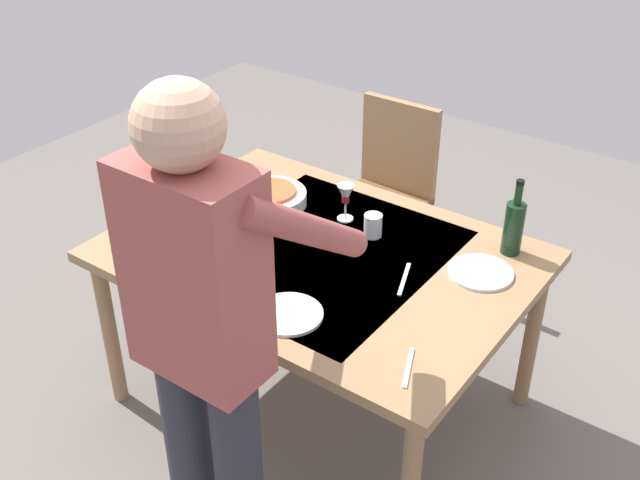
{
  "coord_description": "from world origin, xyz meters",
  "views": [
    {
      "loc": [
        -1.39,
        1.93,
        2.27
      ],
      "look_at": [
        0.0,
        0.0,
        0.78
      ],
      "focal_mm": 43.39,
      "sensor_mm": 36.0,
      "label": 1
    }
  ],
  "objects_px": {
    "dinner_plate_near": "(288,314)",
    "dinner_plate_far": "(481,272)",
    "serving_bowl_pasta": "(270,197)",
    "person_server": "(206,337)",
    "water_cup_near_right": "(373,225)",
    "chair_near": "(387,184)",
    "wine_glass_right": "(213,246)",
    "wine_bottle": "(514,226)",
    "wine_glass_left": "(346,196)",
    "dining_table": "(320,266)",
    "side_bowl_salad": "(166,215)",
    "water_cup_near_left": "(243,233)"
  },
  "relations": [
    {
      "from": "chair_near",
      "to": "wine_bottle",
      "type": "distance_m",
      "value": 1.03
    },
    {
      "from": "wine_glass_left",
      "to": "wine_glass_right",
      "type": "relative_size",
      "value": 1.0
    },
    {
      "from": "wine_glass_right",
      "to": "water_cup_near_left",
      "type": "distance_m",
      "value": 0.21
    },
    {
      "from": "water_cup_near_right",
      "to": "dinner_plate_near",
      "type": "relative_size",
      "value": 0.39
    },
    {
      "from": "wine_glass_right",
      "to": "dinner_plate_far",
      "type": "relative_size",
      "value": 0.66
    },
    {
      "from": "dining_table",
      "to": "side_bowl_salad",
      "type": "height_order",
      "value": "side_bowl_salad"
    },
    {
      "from": "wine_glass_left",
      "to": "side_bowl_salad",
      "type": "xyz_separation_m",
      "value": [
        0.55,
        0.43,
        -0.07
      ]
    },
    {
      "from": "chair_near",
      "to": "person_server",
      "type": "height_order",
      "value": "person_server"
    },
    {
      "from": "person_server",
      "to": "dinner_plate_near",
      "type": "distance_m",
      "value": 0.5
    },
    {
      "from": "dinner_plate_near",
      "to": "serving_bowl_pasta",
      "type": "bearing_deg",
      "value": -46.47
    },
    {
      "from": "person_server",
      "to": "wine_bottle",
      "type": "height_order",
      "value": "person_server"
    },
    {
      "from": "wine_glass_right",
      "to": "wine_bottle",
      "type": "bearing_deg",
      "value": -137.6
    },
    {
      "from": "water_cup_near_left",
      "to": "dinner_plate_near",
      "type": "distance_m",
      "value": 0.48
    },
    {
      "from": "dinner_plate_far",
      "to": "side_bowl_salad",
      "type": "bearing_deg",
      "value": 18.88
    },
    {
      "from": "wine_glass_left",
      "to": "dinner_plate_near",
      "type": "distance_m",
      "value": 0.66
    },
    {
      "from": "wine_bottle",
      "to": "serving_bowl_pasta",
      "type": "distance_m",
      "value": 0.97
    },
    {
      "from": "dining_table",
      "to": "water_cup_near_right",
      "type": "height_order",
      "value": "water_cup_near_right"
    },
    {
      "from": "chair_near",
      "to": "water_cup_near_right",
      "type": "xyz_separation_m",
      "value": [
        -0.37,
        0.72,
        0.25
      ]
    },
    {
      "from": "chair_near",
      "to": "serving_bowl_pasta",
      "type": "distance_m",
      "value": 0.8
    },
    {
      "from": "dining_table",
      "to": "person_server",
      "type": "relative_size",
      "value": 0.89
    },
    {
      "from": "person_server",
      "to": "water_cup_near_right",
      "type": "distance_m",
      "value": 1.04
    },
    {
      "from": "wine_bottle",
      "to": "wine_glass_right",
      "type": "bearing_deg",
      "value": 42.4
    },
    {
      "from": "serving_bowl_pasta",
      "to": "dinner_plate_near",
      "type": "relative_size",
      "value": 1.3
    },
    {
      "from": "person_server",
      "to": "serving_bowl_pasta",
      "type": "distance_m",
      "value": 1.15
    },
    {
      "from": "wine_bottle",
      "to": "side_bowl_salad",
      "type": "bearing_deg",
      "value": 26.5
    },
    {
      "from": "side_bowl_salad",
      "to": "wine_glass_right",
      "type": "bearing_deg",
      "value": 160.03
    },
    {
      "from": "person_server",
      "to": "wine_glass_left",
      "type": "distance_m",
      "value": 1.1
    },
    {
      "from": "wine_glass_left",
      "to": "person_server",
      "type": "bearing_deg",
      "value": 103.97
    },
    {
      "from": "wine_glass_right",
      "to": "chair_near",
      "type": "bearing_deg",
      "value": -88.09
    },
    {
      "from": "water_cup_near_left",
      "to": "person_server",
      "type": "bearing_deg",
      "value": 124.44
    },
    {
      "from": "dinner_plate_near",
      "to": "dinner_plate_far",
      "type": "relative_size",
      "value": 1.0
    },
    {
      "from": "serving_bowl_pasta",
      "to": "dinner_plate_far",
      "type": "xyz_separation_m",
      "value": [
        -0.92,
        -0.04,
        -0.03
      ]
    },
    {
      "from": "chair_near",
      "to": "wine_bottle",
      "type": "relative_size",
      "value": 3.07
    },
    {
      "from": "water_cup_near_left",
      "to": "dinner_plate_near",
      "type": "relative_size",
      "value": 0.43
    },
    {
      "from": "chair_near",
      "to": "wine_glass_right",
      "type": "bearing_deg",
      "value": 91.91
    },
    {
      "from": "wine_glass_right",
      "to": "serving_bowl_pasta",
      "type": "xyz_separation_m",
      "value": [
        0.15,
        -0.49,
        -0.07
      ]
    },
    {
      "from": "wine_bottle",
      "to": "wine_glass_right",
      "type": "height_order",
      "value": "wine_bottle"
    },
    {
      "from": "wine_glass_right",
      "to": "person_server",
      "type": "bearing_deg",
      "value": 131.54
    },
    {
      "from": "water_cup_near_left",
      "to": "dining_table",
      "type": "bearing_deg",
      "value": -154.55
    },
    {
      "from": "person_server",
      "to": "wine_glass_right",
      "type": "xyz_separation_m",
      "value": [
        0.43,
        -0.49,
        -0.13
      ]
    },
    {
      "from": "person_server",
      "to": "dinner_plate_near",
      "type": "height_order",
      "value": "person_server"
    },
    {
      "from": "wine_bottle",
      "to": "serving_bowl_pasta",
      "type": "height_order",
      "value": "wine_bottle"
    },
    {
      "from": "dinner_plate_near",
      "to": "person_server",
      "type": "bearing_deg",
      "value": 98.56
    },
    {
      "from": "wine_bottle",
      "to": "serving_bowl_pasta",
      "type": "bearing_deg",
      "value": 14.17
    },
    {
      "from": "wine_glass_right",
      "to": "dinner_plate_near",
      "type": "distance_m",
      "value": 0.38
    },
    {
      "from": "serving_bowl_pasta",
      "to": "dinner_plate_near",
      "type": "xyz_separation_m",
      "value": [
        -0.51,
        0.54,
        -0.03
      ]
    },
    {
      "from": "person_server",
      "to": "wine_bottle",
      "type": "relative_size",
      "value": 5.71
    },
    {
      "from": "dining_table",
      "to": "wine_bottle",
      "type": "xyz_separation_m",
      "value": [
        -0.57,
        -0.41,
        0.18
      ]
    },
    {
      "from": "wine_glass_left",
      "to": "water_cup_near_right",
      "type": "xyz_separation_m",
      "value": [
        -0.15,
        0.04,
        -0.06
      ]
    },
    {
      "from": "wine_glass_right",
      "to": "serving_bowl_pasta",
      "type": "height_order",
      "value": "wine_glass_right"
    }
  ]
}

